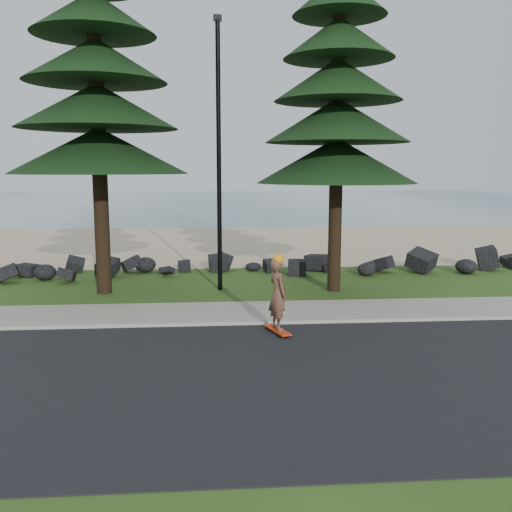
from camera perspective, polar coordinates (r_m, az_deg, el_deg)
The scene contains 10 objects.
ground at distance 14.68m, azimuth -3.41°, elevation -5.98°, with size 160.00×160.00×0.00m, color #304917.
road at distance 10.39m, azimuth -2.92°, elevation -12.25°, with size 160.00×7.00×0.02m, color black.
kerb at distance 13.80m, azimuth -3.34°, elevation -6.73°, with size 160.00×0.20×0.10m, color #A09B90.
sidewalk at distance 14.87m, azimuth -3.42°, elevation -5.64°, with size 160.00×2.00×0.08m, color #9D9883.
beach_sand at distance 28.94m, azimuth -3.96°, elevation 1.34°, with size 160.00×15.00×0.01m, color tan.
ocean at distance 65.31m, azimuth -4.28°, elevation 5.46°, with size 160.00×58.00×0.01m, color #3C6673.
seawall_boulders at distance 20.15m, azimuth -3.72°, elevation -1.94°, with size 60.00×2.40×1.10m, color black, non-canonical shape.
pine_right at distance 17.93m, azimuth 8.34°, elevation 22.51°, with size 4.80×4.80×12.72m.
lamp_post at distance 17.41m, azimuth -3.74°, elevation 10.06°, with size 0.25×0.14×8.14m.
skateboarder at distance 12.88m, azimuth 2.19°, elevation -3.86°, with size 0.56×1.01×1.83m.
Camera 1 is at (-0.24, -14.20, 3.73)m, focal length 40.00 mm.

